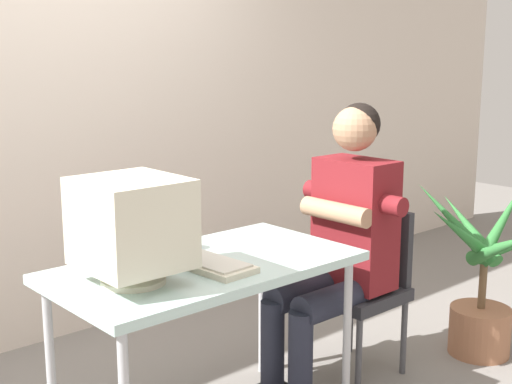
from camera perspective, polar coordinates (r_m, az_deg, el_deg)
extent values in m
cube|color=beige|center=(4.00, -13.34, 10.15)|extent=(8.00, 0.10, 3.00)
cylinder|color=#B7B7BC|center=(3.09, 7.50, -11.79)|extent=(0.04, 0.04, 0.71)
cylinder|color=#B7B7BC|center=(2.88, -16.52, -14.00)|extent=(0.04, 0.04, 0.71)
cylinder|color=#B7B7BC|center=(3.45, 0.51, -9.21)|extent=(0.04, 0.04, 0.71)
cube|color=silver|center=(2.79, -4.13, -6.15)|extent=(1.23, 0.67, 0.04)
cylinder|color=beige|center=(2.57, -10.05, -7.17)|extent=(0.24, 0.24, 0.02)
cylinder|color=beige|center=(2.56, -10.08, -6.46)|extent=(0.06, 0.06, 0.05)
cube|color=beige|center=(2.51, -10.22, -2.48)|extent=(0.34, 0.37, 0.32)
cube|color=black|center=(2.60, -6.89, -1.88)|extent=(0.01, 0.32, 0.26)
cube|color=beige|center=(2.74, -4.32, -5.82)|extent=(0.20, 0.46, 0.02)
cube|color=beige|center=(2.73, -4.32, -5.50)|extent=(0.18, 0.41, 0.01)
cylinder|color=#4C4C51|center=(3.31, 8.45, -13.27)|extent=(0.03, 0.03, 0.38)
cylinder|color=#4C4C51|center=(3.56, 12.06, -11.58)|extent=(0.03, 0.03, 0.38)
cylinder|color=#4C4C51|center=(3.52, 4.08, -11.63)|extent=(0.03, 0.03, 0.38)
cylinder|color=#4C4C51|center=(3.76, 7.79, -10.19)|extent=(0.03, 0.03, 0.38)
cube|color=#2D2D33|center=(3.45, 8.20, -8.25)|extent=(0.40, 0.40, 0.06)
cube|color=#2D2D33|center=(3.52, 10.20, -4.22)|extent=(0.04, 0.36, 0.37)
cube|color=maroon|center=(3.34, 8.15, -2.54)|extent=(0.22, 0.37, 0.61)
sphere|color=#A57A5B|center=(3.24, 8.14, 5.17)|extent=(0.21, 0.21, 0.21)
sphere|color=black|center=(3.26, 8.50, 5.55)|extent=(0.20, 0.20, 0.20)
cylinder|color=#262838|center=(3.20, 6.60, -8.83)|extent=(0.45, 0.14, 0.14)
cylinder|color=#262838|center=(3.32, 4.26, -8.06)|extent=(0.45, 0.14, 0.14)
cylinder|color=#262838|center=(3.14, 3.67, -13.78)|extent=(0.11, 0.11, 0.46)
cylinder|color=#262838|center=(3.26, 1.36, -12.80)|extent=(0.11, 0.11, 0.46)
cylinder|color=maroon|center=(3.16, 10.99, -1.06)|extent=(0.09, 0.14, 0.09)
cylinder|color=maroon|center=(3.43, 5.22, 0.10)|extent=(0.09, 0.14, 0.09)
cylinder|color=#A57A5B|center=(3.21, 6.57, -1.62)|extent=(0.09, 0.37, 0.09)
cylinder|color=#9E6647|center=(3.91, 17.91, -10.80)|extent=(0.32, 0.32, 0.25)
cylinder|color=brown|center=(3.82, 18.17, -6.95)|extent=(0.04, 0.04, 0.30)
cone|color=#2E7133|center=(3.86, 19.67, -2.17)|extent=(0.45, 0.09, 0.44)
cone|color=#2E7133|center=(3.92, 17.10, -2.76)|extent=(0.29, 0.49, 0.35)
cone|color=#2E7133|center=(3.75, 16.02, -2.43)|extent=(0.24, 0.42, 0.45)
cone|color=#2E7133|center=(3.60, 16.67, -3.43)|extent=(0.50, 0.15, 0.38)
cone|color=#2E7133|center=(3.57, 19.55, -4.36)|extent=(0.32, 0.48, 0.35)
cylinder|color=blue|center=(2.95, -6.14, -3.95)|extent=(0.08, 0.08, 0.08)
torus|color=blue|center=(2.99, -6.63, -3.78)|extent=(0.06, 0.01, 0.06)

